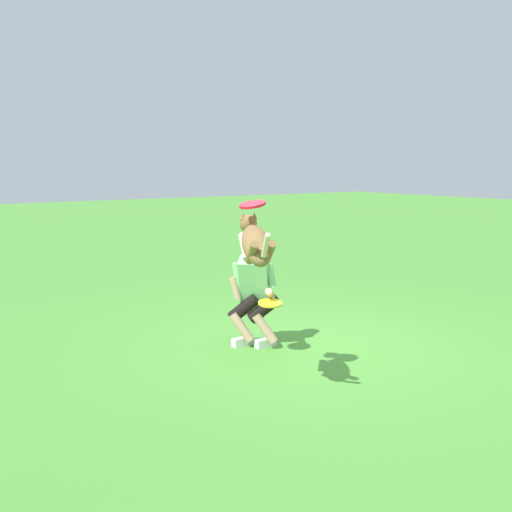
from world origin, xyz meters
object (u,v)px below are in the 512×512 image
Objects in this scene: person at (254,289)px; frisbee_flying at (252,204)px; frisbee_held at (270,303)px; dog at (255,243)px.

frisbee_flying is at bearing 9.43° from person.
frisbee_flying reaches higher than frisbee_held.
dog reaches higher than person.
frisbee_held is at bearing -18.50° from dog.
person is at bearing -10.27° from dog.
person is at bearing -125.09° from frisbee_flying.
frisbee_flying is (-0.07, -0.15, 0.34)m from dog.
frisbee_flying is (0.82, 1.17, 1.10)m from person.
person reaches higher than frisbee_held.
frisbee_flying is at bearing 45.22° from frisbee_held.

